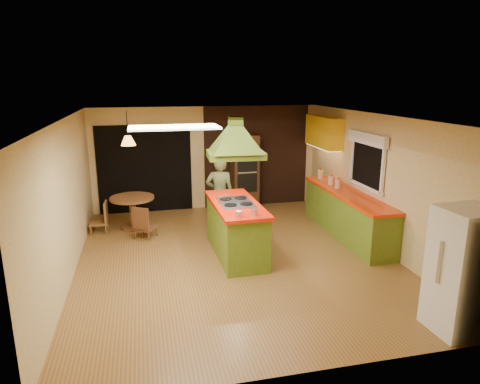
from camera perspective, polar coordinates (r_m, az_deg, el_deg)
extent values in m
plane|color=olive|center=(7.81, -0.59, -8.70)|extent=(6.50, 6.50, 0.00)
plane|color=beige|center=(10.53, -4.41, 4.51)|extent=(5.50, 0.00, 5.50)
plane|color=beige|center=(4.45, 8.50, -9.96)|extent=(5.50, 0.00, 5.50)
plane|color=beige|center=(7.34, -22.08, -0.98)|extent=(0.00, 6.50, 6.50)
plane|color=beige|center=(8.41, 18.01, 1.26)|extent=(0.00, 6.50, 6.50)
plane|color=silver|center=(7.19, -0.65, 9.92)|extent=(6.50, 6.50, 0.00)
cube|color=#381E14|center=(10.76, 2.22, 4.77)|extent=(2.64, 0.03, 2.50)
cube|color=black|center=(10.44, -12.55, 3.00)|extent=(2.20, 0.03, 2.10)
cube|color=olive|center=(8.98, 14.02, -3.05)|extent=(0.58, 3.00, 0.86)
cube|color=#E53807|center=(8.86, 14.20, -0.21)|extent=(0.62, 3.05, 0.06)
cube|color=yellow|center=(10.14, 11.09, 7.90)|extent=(0.34, 1.40, 0.70)
cube|color=black|center=(8.67, 16.66, 3.78)|extent=(0.03, 1.16, 0.96)
cube|color=white|center=(8.58, 16.60, 6.85)|extent=(0.10, 1.35, 0.22)
cube|color=white|center=(5.85, -8.78, 8.52)|extent=(1.20, 0.60, 0.03)
cube|color=olive|center=(7.77, -0.56, -5.14)|extent=(0.77, 1.91, 0.92)
cube|color=red|center=(7.62, -0.56, -1.66)|extent=(0.84, 1.99, 0.06)
cube|color=silver|center=(7.61, -0.57, -1.38)|extent=(0.59, 0.84, 0.02)
cube|color=#4A6318|center=(7.42, -0.58, 5.00)|extent=(1.00, 0.75, 0.12)
pyramid|color=#4A6318|center=(7.35, -0.59, 8.87)|extent=(1.00, 0.75, 0.45)
cube|color=#4A6318|center=(7.35, -0.59, 9.46)|extent=(0.22, 0.22, 0.14)
imported|color=#4F592F|center=(8.92, -2.72, -0.28)|extent=(0.65, 0.50, 1.60)
cube|color=white|center=(6.05, 27.58, -9.31)|extent=(0.69, 0.66, 1.62)
cube|color=#472C16|center=(10.47, 0.60, 2.67)|extent=(0.61, 0.58, 1.84)
cube|color=black|center=(10.12, 1.00, 3.99)|extent=(0.47, 0.02, 0.45)
cube|color=black|center=(10.23, 0.99, 1.23)|extent=(0.47, 0.02, 0.45)
cylinder|color=brown|center=(9.36, -14.21, -0.78)|extent=(0.93, 0.93, 0.05)
cylinder|color=brown|center=(9.45, -14.09, -2.68)|extent=(0.14, 0.14, 0.65)
cylinder|color=brown|center=(9.55, -13.97, -4.54)|extent=(0.52, 0.52, 0.05)
cone|color=#FF9E3F|center=(9.13, -14.69, 6.66)|extent=(0.40, 0.40, 0.20)
cylinder|color=beige|center=(9.92, 10.71, 2.30)|extent=(0.16, 0.16, 0.20)
cylinder|color=beige|center=(9.12, 12.96, 1.10)|extent=(0.17, 0.17, 0.19)
cylinder|color=#F7E8C7|center=(9.41, 12.08, 1.52)|extent=(0.17, 0.17, 0.18)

